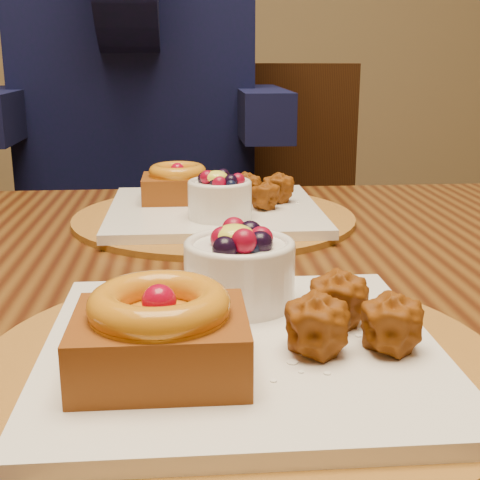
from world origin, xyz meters
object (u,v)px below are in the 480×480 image
dining_table (224,340)px  place_setting_near (236,331)px  place_setting_far (213,206)px  chair_far (251,256)px  diner (134,37)px

dining_table → place_setting_near: 0.24m
place_setting_far → place_setting_near: bearing=-90.1°
dining_table → chair_far: bearing=82.3°
dining_table → diner: size_ratio=1.70×
chair_far → diner: (-0.24, -0.04, 0.48)m
place_setting_near → diner: diner is taller
place_setting_far → diner: (-0.13, 0.54, 0.23)m
place_setting_far → chair_far: (0.11, 0.57, -0.25)m
dining_table → chair_far: 0.81m
place_setting_near → diner: size_ratio=0.40×
place_setting_far → diner: diner is taller
dining_table → place_setting_far: (-0.00, 0.22, 0.10)m
place_setting_near → place_setting_far: place_setting_near is taller
place_setting_far → chair_far: 0.64m
chair_far → diner: bearing=-157.9°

